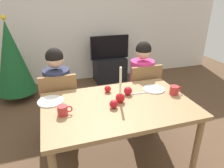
% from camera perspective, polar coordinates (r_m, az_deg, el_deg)
% --- Properties ---
extents(ground_plane, '(7.68, 7.68, 0.00)m').
position_cam_1_polar(ground_plane, '(2.40, 1.56, -21.33)').
color(ground_plane, brown).
extents(back_wall, '(6.40, 0.10, 2.60)m').
position_cam_1_polar(back_wall, '(4.25, -10.41, 18.06)').
color(back_wall, silver).
rests_on(back_wall, ground).
extents(dining_table, '(1.40, 0.90, 0.75)m').
position_cam_1_polar(dining_table, '(1.98, 1.77, -7.62)').
color(dining_table, '#99754C').
rests_on(dining_table, ground).
extents(chair_left, '(0.40, 0.40, 0.90)m').
position_cam_1_polar(chair_left, '(2.50, -14.24, -5.36)').
color(chair_left, olive).
rests_on(chair_left, ground).
extents(chair_right, '(0.40, 0.40, 0.90)m').
position_cam_1_polar(chair_right, '(2.74, 8.29, -2.17)').
color(chair_right, olive).
rests_on(chair_right, ground).
extents(person_left_child, '(0.30, 0.30, 1.17)m').
position_cam_1_polar(person_left_child, '(2.50, -14.43, -3.86)').
color(person_left_child, '#33384C').
rests_on(person_left_child, ground).
extents(person_right_child, '(0.30, 0.30, 1.17)m').
position_cam_1_polar(person_right_child, '(2.74, 8.07, -0.80)').
color(person_right_child, '#33384C').
rests_on(person_right_child, ground).
extents(tv_stand, '(0.64, 0.40, 0.48)m').
position_cam_1_polar(tv_stand, '(4.33, -0.60, 4.10)').
color(tv_stand, black).
rests_on(tv_stand, ground).
extents(tv, '(0.79, 0.05, 0.46)m').
position_cam_1_polar(tv, '(4.19, -0.63, 10.16)').
color(tv, black).
rests_on(tv, tv_stand).
extents(christmas_tree, '(0.63, 0.63, 1.41)m').
position_cam_1_polar(christmas_tree, '(3.74, -26.04, 6.45)').
color(christmas_tree, brown).
rests_on(christmas_tree, ground).
extents(candle_centerpiece, '(0.09, 0.09, 0.35)m').
position_cam_1_polar(candle_centerpiece, '(1.94, 2.30, -3.19)').
color(candle_centerpiece, red).
rests_on(candle_centerpiece, dining_table).
extents(plate_left, '(0.25, 0.25, 0.01)m').
position_cam_1_polar(plate_left, '(2.06, -16.63, -4.59)').
color(plate_left, white).
rests_on(plate_left, dining_table).
extents(plate_right, '(0.23, 0.23, 0.01)m').
position_cam_1_polar(plate_right, '(2.26, 11.51, -1.40)').
color(plate_right, silver).
rests_on(plate_right, dining_table).
extents(mug_left, '(0.13, 0.09, 0.09)m').
position_cam_1_polar(mug_left, '(1.80, -13.45, -7.13)').
color(mug_left, '#B72D2D').
rests_on(mug_left, dining_table).
extents(mug_right, '(0.13, 0.09, 0.09)m').
position_cam_1_polar(mug_right, '(2.20, 16.90, -1.63)').
color(mug_right, '#B72D2D').
rests_on(mug_right, dining_table).
extents(fork_right, '(0.18, 0.03, 0.01)m').
position_cam_1_polar(fork_right, '(2.15, 7.84, -2.51)').
color(fork_right, silver).
rests_on(fork_right, dining_table).
extents(apple_near_candle, '(0.08, 0.08, 0.08)m').
position_cam_1_polar(apple_near_candle, '(1.86, 0.45, -5.59)').
color(apple_near_candle, '#AD131C').
rests_on(apple_near_candle, dining_table).
extents(apple_by_left_plate, '(0.07, 0.07, 0.07)m').
position_cam_1_polar(apple_by_left_plate, '(2.15, -1.21, -1.38)').
color(apple_by_left_plate, red).
rests_on(apple_by_left_plate, dining_table).
extents(apple_by_right_mug, '(0.09, 0.09, 0.09)m').
position_cam_1_polar(apple_by_right_mug, '(2.10, 4.44, -1.90)').
color(apple_by_right_mug, '#B21322').
rests_on(apple_by_right_mug, dining_table).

